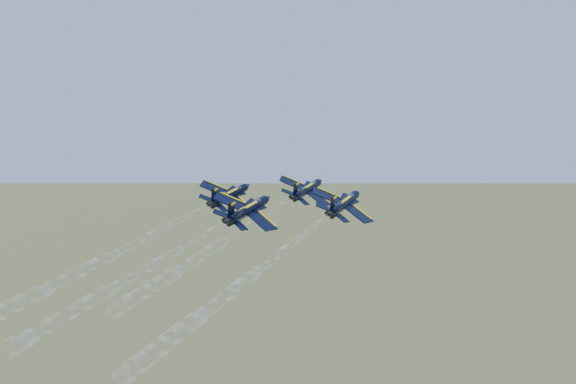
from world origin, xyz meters
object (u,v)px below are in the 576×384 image
Objects in this scene: jet_lead at (307,189)px; jet_slot at (249,209)px; jet_left at (230,195)px; jet_right at (344,203)px.

jet_lead and jet_slot have the same top height.
jet_lead is 1.00× the size of jet_left.
jet_right is 17.41m from jet_slot.
jet_left is at bearing 176.04° from jet_right.
jet_lead and jet_left have the same top height.
jet_left is 1.00× the size of jet_slot.
jet_right is 1.00× the size of jet_slot.
jet_lead is 16.95m from jet_left.
jet_lead is 1.00× the size of jet_slot.
jet_slot is at bearing -88.97° from jet_lead.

